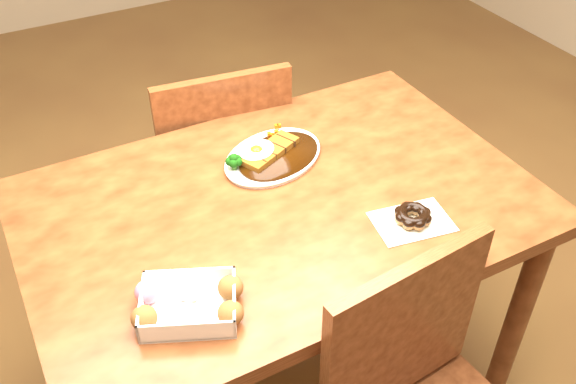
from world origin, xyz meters
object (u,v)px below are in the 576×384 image
table (281,231)px  pon_de_ring (413,216)px  katsu_curry_plate (271,155)px  donut_box (189,303)px  chair_far (218,166)px

table → pon_de_ring: size_ratio=6.19×
katsu_curry_plate → pon_de_ring: 0.41m
table → donut_box: bearing=-145.3°
chair_far → katsu_curry_plate: chair_far is taller
table → pon_de_ring: pon_de_ring is taller
chair_far → table: bearing=91.7°
katsu_curry_plate → table: bearing=-108.8°
table → donut_box: 0.40m
donut_box → pon_de_ring: bearing=1.0°
katsu_curry_plate → pon_de_ring: (0.18, -0.37, 0.00)m
chair_far → katsu_curry_plate: (0.00, -0.38, 0.29)m
table → katsu_curry_plate: katsu_curry_plate is taller
donut_box → pon_de_ring: donut_box is taller
donut_box → pon_de_ring: 0.55m
katsu_curry_plate → chair_far: bearing=90.6°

